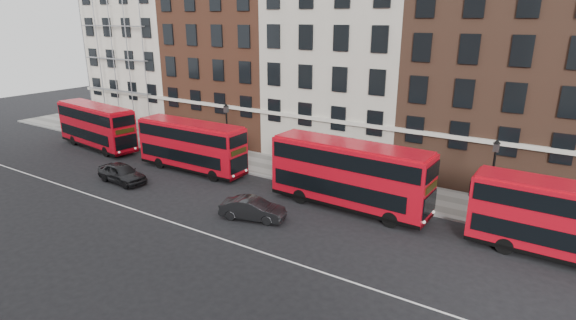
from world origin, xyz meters
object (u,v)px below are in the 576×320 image
Objects in this scene: bus_d at (572,222)px; car_front at (253,209)px; bus_c at (349,174)px; bus_a at (96,125)px; bus_b at (191,145)px; car_rear at (122,173)px.

car_front is at bearing -163.12° from bus_d.
bus_d is (12.76, -0.00, -0.21)m from bus_c.
bus_a is 27.16m from bus_c.
car_front is at bearing -129.84° from bus_c.
bus_b is 27.16m from bus_d.
bus_d is at bearing -77.51° from car_rear.
bus_b is 2.25× the size of car_rear.
bus_c is 2.62× the size of car_front.
bus_b is 5.88m from car_rear.
car_rear is (-17.03, -5.05, -1.70)m from bus_c.
car_rear is (-2.63, -5.05, -1.49)m from bus_b.
car_front is (-17.12, -4.89, -1.56)m from bus_d.
bus_b is at bearing 48.45° from car_front.
bus_c is at bearing -70.62° from car_rear.
bus_c is (27.16, -0.00, 0.15)m from bus_a.
bus_a is 2.50× the size of car_front.
bus_c reaches higher than bus_a.
bus_a is 39.92m from bus_d.
car_rear is at bearing -161.61° from bus_c.
bus_a is at bearing 62.31° from car_front.
bus_d is at bearing -0.48° from bus_b.
bus_b reaches higher than car_rear.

